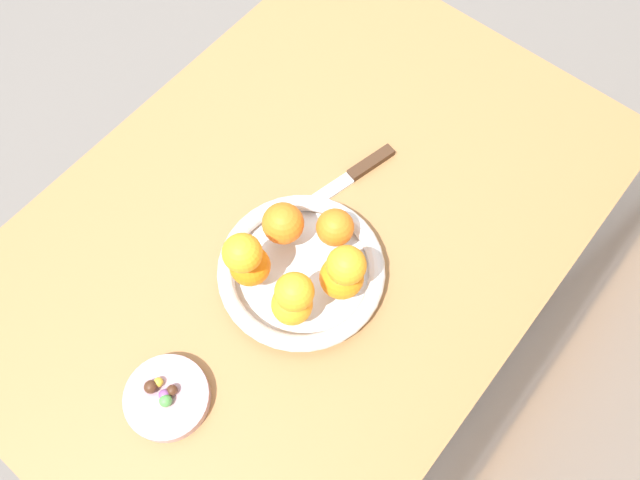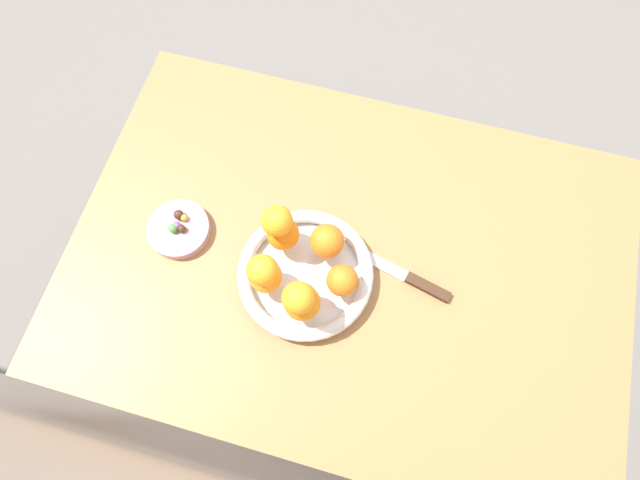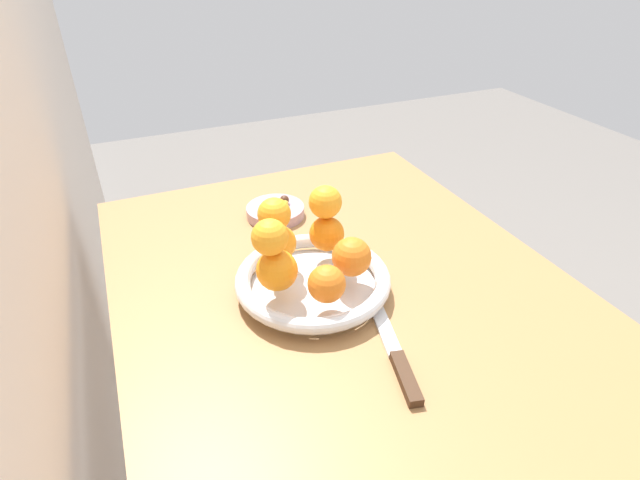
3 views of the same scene
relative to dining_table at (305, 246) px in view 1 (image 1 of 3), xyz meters
name	(u,v)px [view 1 (image 1 of 3)]	position (x,y,z in m)	size (l,w,h in m)	color
ground_plane	(310,344)	(0.00, 0.00, -0.65)	(6.00, 6.00, 0.00)	slate
dining_table	(305,246)	(0.00, 0.00, 0.00)	(1.10, 0.76, 0.74)	#9E7042
fruit_bowl	(301,271)	(0.07, 0.06, 0.11)	(0.26, 0.26, 0.04)	silver
candy_dish	(167,398)	(0.34, 0.03, 0.10)	(0.12, 0.12, 0.02)	#B28C99
orange_0	(250,266)	(0.13, 0.01, 0.16)	(0.06, 0.06, 0.06)	orange
orange_1	(292,304)	(0.14, 0.09, 0.16)	(0.06, 0.06, 0.06)	orange
orange_2	(342,277)	(0.06, 0.12, 0.16)	(0.07, 0.07, 0.07)	orange
orange_3	(336,227)	(0.00, 0.06, 0.16)	(0.06, 0.06, 0.06)	orange
orange_4	(281,222)	(0.05, 0.00, 0.16)	(0.06, 0.06, 0.06)	orange
orange_5	(294,292)	(0.13, 0.10, 0.22)	(0.06, 0.06, 0.06)	orange
orange_6	(346,265)	(0.06, 0.13, 0.22)	(0.06, 0.06, 0.06)	orange
orange_7	(242,253)	(0.14, 0.01, 0.22)	(0.06, 0.06, 0.06)	orange
candy_ball_0	(164,395)	(0.34, 0.03, 0.12)	(0.02, 0.02, 0.02)	#8C4C99
candy_ball_1	(151,387)	(0.35, 0.01, 0.12)	(0.02, 0.02, 0.02)	#472819
candy_ball_2	(158,382)	(0.33, 0.01, 0.12)	(0.01, 0.01, 0.01)	gold
candy_ball_3	(172,390)	(0.33, 0.04, 0.12)	(0.02, 0.02, 0.02)	#472819
candy_ball_4	(166,401)	(0.35, 0.04, 0.12)	(0.02, 0.02, 0.02)	#4C9947
knife	(343,182)	(-0.10, 0.00, 0.09)	(0.26, 0.08, 0.01)	#3F2819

